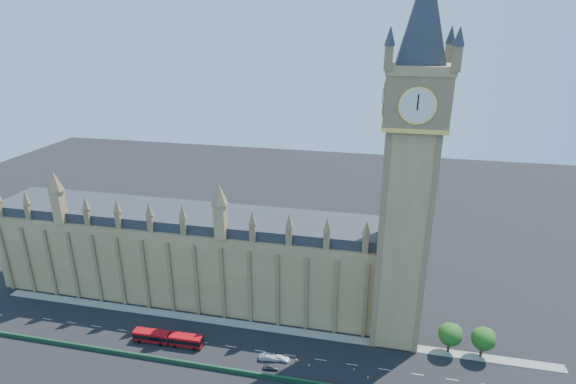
% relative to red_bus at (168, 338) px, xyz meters
% --- Properties ---
extents(ground, '(400.00, 400.00, 0.00)m').
position_rel_red_bus_xyz_m(ground, '(20.73, 2.48, -1.70)').
color(ground, black).
rests_on(ground, ground).
extents(palace_westminster, '(120.00, 20.00, 28.00)m').
position_rel_red_bus_xyz_m(palace_westminster, '(-4.27, 24.48, 12.16)').
color(palace_westminster, '#9D7E4C').
rests_on(palace_westminster, ground).
extents(elizabeth_tower, '(20.59, 20.59, 105.00)m').
position_rel_red_bus_xyz_m(elizabeth_tower, '(58.73, 16.47, 52.85)').
color(elizabeth_tower, '#9D7E4C').
rests_on(elizabeth_tower, ground).
extents(bridge_parapet, '(160.00, 0.60, 1.20)m').
position_rel_red_bus_xyz_m(bridge_parapet, '(20.73, -6.52, -1.10)').
color(bridge_parapet, '#1E4C2D').
rests_on(bridge_parapet, ground).
extents(kerb_north, '(160.00, 3.00, 0.16)m').
position_rel_red_bus_xyz_m(kerb_north, '(20.73, 11.98, -1.62)').
color(kerb_north, gray).
rests_on(kerb_north, ground).
extents(tree_east_near, '(6.00, 6.00, 8.50)m').
position_rel_red_bus_xyz_m(tree_east_near, '(72.96, 12.56, 3.94)').
color(tree_east_near, '#382619').
rests_on(tree_east_near, ground).
extents(tree_east_far, '(6.00, 6.00, 8.50)m').
position_rel_red_bus_xyz_m(tree_east_far, '(80.96, 12.56, 3.94)').
color(tree_east_far, '#382619').
rests_on(tree_east_far, ground).
extents(red_bus, '(19.08, 3.45, 3.23)m').
position_rel_red_bus_xyz_m(red_bus, '(0.00, 0.00, 0.00)').
color(red_bus, '#AE0B11').
rests_on(red_bus, ground).
extents(car_grey, '(3.86, 1.85, 1.27)m').
position_rel_red_bus_xyz_m(car_grey, '(29.20, -3.37, -1.07)').
color(car_grey, '#3E4245').
rests_on(car_grey, ground).
extents(car_silver, '(5.01, 2.31, 1.59)m').
position_rel_red_bus_xyz_m(car_silver, '(27.74, -0.26, -0.91)').
color(car_silver, '#A0A1A7').
rests_on(car_silver, ground).
extents(car_white, '(4.61, 1.93, 1.33)m').
position_rel_red_bus_xyz_m(car_white, '(30.94, 0.17, -1.04)').
color(car_white, silver).
rests_on(car_white, ground).
extents(cone_a, '(0.44, 0.44, 0.66)m').
position_rel_red_bus_xyz_m(cone_a, '(34.76, 0.84, -1.38)').
color(cone_a, black).
rests_on(cone_a, ground).
extents(cone_b, '(0.56, 0.56, 0.72)m').
position_rel_red_bus_xyz_m(cone_b, '(49.36, 0.48, -1.35)').
color(cone_b, black).
rests_on(cone_b, ground).
extents(cone_c, '(0.51, 0.51, 0.63)m').
position_rel_red_bus_xyz_m(cone_c, '(52.83, -1.43, -1.39)').
color(cone_c, black).
rests_on(cone_c, ground).
extents(cone_d, '(0.62, 0.62, 0.76)m').
position_rel_red_bus_xyz_m(cone_d, '(38.29, -0.38, -1.33)').
color(cone_d, black).
rests_on(cone_d, ground).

